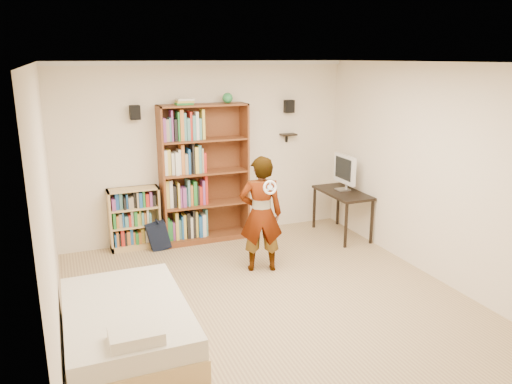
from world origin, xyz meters
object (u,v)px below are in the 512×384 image
daybed (127,320)px  person (261,214)px  tall_bookshelf (204,174)px  computer_desk (342,213)px  low_bookshelf (135,218)px

daybed → person: person is taller
tall_bookshelf → computer_desk: tall_bookshelf is taller
computer_desk → daybed: (-3.61, -1.94, -0.09)m
low_bookshelf → computer_desk: size_ratio=0.87×
tall_bookshelf → daybed: 3.09m
low_bookshelf → person: person is taller
tall_bookshelf → low_bookshelf: (-1.07, 0.06, -0.59)m
tall_bookshelf → daybed: size_ratio=1.16×
low_bookshelf → computer_desk: bearing=-12.0°
daybed → person: 2.31m
low_bookshelf → person: bearing=-44.8°
daybed → person: bearing=31.9°
tall_bookshelf → person: tall_bookshelf is taller
computer_desk → daybed: bearing=-151.7°
low_bookshelf → computer_desk: (3.12, -0.67, -0.10)m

